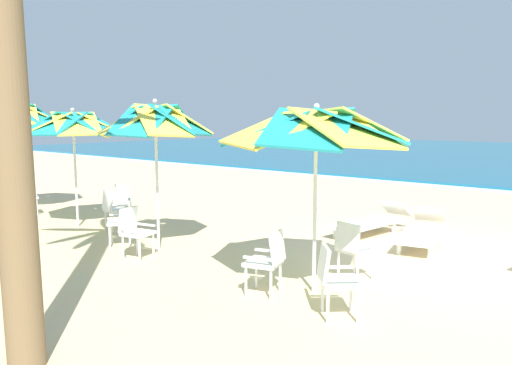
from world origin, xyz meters
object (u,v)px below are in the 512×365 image
at_px(plastic_chair_6, 114,207).
at_px(plastic_chair_7, 24,195).
at_px(plastic_chair_3, 135,230).
at_px(sun_lounger_2, 372,221).
at_px(plastic_chair_5, 119,202).
at_px(beach_umbrella_1, 155,122).
at_px(sun_lounger_1, 422,230).
at_px(beach_umbrella_3, 17,115).
at_px(beach_umbrella_0, 316,129).
at_px(plastic_chair_0, 353,247).
at_px(plastic_chair_1, 268,259).
at_px(plastic_chair_8, 1,190).
at_px(beach_umbrella_2, 73,125).
at_px(plastic_chair_4, 124,219).
at_px(plastic_chair_2, 334,277).

relative_size(plastic_chair_6, plastic_chair_7, 1.00).
distance_m(plastic_chair_3, plastic_chair_7, 5.18).
bearing_deg(sun_lounger_2, plastic_chair_7, -154.22).
relative_size(plastic_chair_5, plastic_chair_6, 1.00).
xyz_separation_m(beach_umbrella_1, sun_lounger_2, (2.37, 3.59, -2.00)).
xyz_separation_m(plastic_chair_3, sun_lounger_1, (3.43, 3.93, -0.22)).
height_order(plastic_chair_5, beach_umbrella_3, beach_umbrella_3).
bearing_deg(beach_umbrella_0, plastic_chair_0, 78.09).
xyz_separation_m(plastic_chair_6, plastic_chair_7, (-3.09, -0.43, 0.00)).
bearing_deg(plastic_chair_1, plastic_chair_5, 165.33).
height_order(plastic_chair_5, plastic_chair_8, same).
distance_m(plastic_chair_1, sun_lounger_1, 3.92).
bearing_deg(plastic_chair_8, plastic_chair_6, 4.66).
distance_m(beach_umbrella_2, sun_lounger_1, 7.44).
xyz_separation_m(plastic_chair_4, beach_umbrella_3, (-4.89, 0.37, 1.94)).
bearing_deg(plastic_chair_5, plastic_chair_3, -29.81).
xyz_separation_m(beach_umbrella_0, plastic_chair_6, (-5.26, 0.43, -1.71)).
height_order(plastic_chair_4, plastic_chair_5, same).
xyz_separation_m(plastic_chair_4, sun_lounger_1, (4.30, 3.53, -0.22)).
distance_m(beach_umbrella_2, plastic_chair_5, 1.94).
bearing_deg(plastic_chair_8, plastic_chair_1, -3.35).
bearing_deg(plastic_chair_8, plastic_chair_0, 4.13).
xyz_separation_m(beach_umbrella_0, plastic_chair_5, (-5.77, 0.92, -1.71)).
height_order(beach_umbrella_1, plastic_chair_5, beach_umbrella_1).
xyz_separation_m(plastic_chair_1, plastic_chair_3, (-2.79, -0.07, 0.00)).
height_order(beach_umbrella_2, plastic_chair_6, beach_umbrella_2).
bearing_deg(beach_umbrella_3, plastic_chair_0, 3.56).
relative_size(beach_umbrella_0, plastic_chair_4, 2.95).
distance_m(plastic_chair_8, sun_lounger_2, 9.59).
bearing_deg(beach_umbrella_3, plastic_chair_2, -4.65).
distance_m(plastic_chair_4, plastic_chair_6, 1.32).
bearing_deg(plastic_chair_5, plastic_chair_1, -14.67).
height_order(beach_umbrella_3, plastic_chair_7, beach_umbrella_3).
bearing_deg(plastic_chair_8, plastic_chair_2, -3.44).
bearing_deg(plastic_chair_4, beach_umbrella_2, 172.27).
xyz_separation_m(plastic_chair_0, beach_umbrella_1, (-3.44, -0.78, 1.79)).
distance_m(plastic_chair_0, sun_lounger_2, 3.02).
bearing_deg(plastic_chair_8, plastic_chair_7, -2.45).
bearing_deg(plastic_chair_7, plastic_chair_3, -6.16).
bearing_deg(beach_umbrella_2, plastic_chair_6, 18.09).
xyz_separation_m(plastic_chair_2, sun_lounger_2, (-1.55, 4.16, -0.22)).
distance_m(plastic_chair_4, plastic_chair_7, 4.27).
bearing_deg(sun_lounger_2, plastic_chair_1, -83.07).
relative_size(plastic_chair_7, sun_lounger_1, 0.39).
xyz_separation_m(plastic_chair_1, beach_umbrella_3, (-8.56, 0.70, 1.94)).
relative_size(plastic_chair_1, plastic_chair_4, 1.00).
height_order(plastic_chair_7, sun_lounger_1, plastic_chair_7).
distance_m(beach_umbrella_1, plastic_chair_7, 5.38).
bearing_deg(beach_umbrella_2, plastic_chair_2, -5.83).
distance_m(plastic_chair_4, plastic_chair_5, 2.00).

